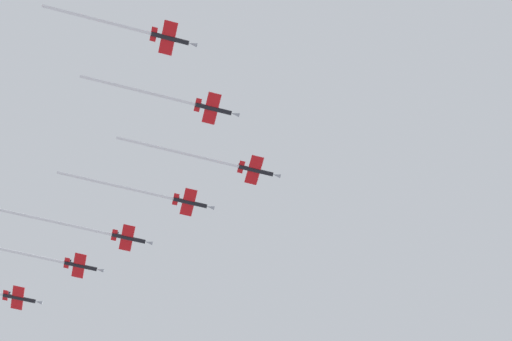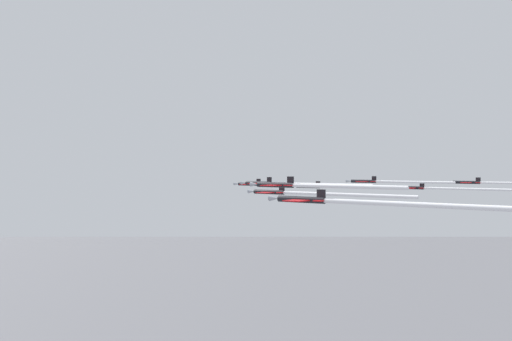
# 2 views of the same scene
# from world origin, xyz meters

# --- Properties ---
(jet_lead) EXTENTS (35.05, 19.36, 2.15)m
(jet_lead) POSITION_xyz_m (-0.44, 8.61, 137.97)
(jet_lead) COLOR black
(jet_port_inner) EXTENTS (34.26, 18.96, 2.15)m
(jet_port_inner) POSITION_xyz_m (16.78, 3.25, 138.76)
(jet_port_inner) COLOR black
(jet_starboard_inner) EXTENTS (32.22, 17.89, 2.15)m
(jet_starboard_inner) POSITION_xyz_m (4.18, 25.37, 137.20)
(jet_starboard_inner) COLOR black
(jet_port_outer) EXTENTS (35.88, 19.80, 2.15)m
(jet_port_outer) POSITION_xyz_m (34.50, -1.85, 137.23)
(jet_port_outer) COLOR black
(jet_starboard_outer) EXTENTS (30.04, 16.75, 2.15)m
(jet_starboard_outer) POSITION_xyz_m (8.60, 42.03, 138.72)
(jet_starboard_outer) COLOR black
(jet_center_rear) EXTENTS (28.72, 16.06, 2.15)m
(jet_center_rear) POSITION_xyz_m (46.97, -9.70, 139.40)
(jet_center_rear) COLOR black
(jet_port_trail) EXTENTS (37.51, 20.65, 2.15)m
(jet_port_trail) POSITION_xyz_m (15.19, 59.82, 136.55)
(jet_port_trail) COLOR black
(jet_starboard_trail) EXTENTS (31.43, 17.48, 2.15)m
(jet_starboard_trail) POSITION_xyz_m (66.14, -14.04, 137.71)
(jet_starboard_trail) COLOR black
(jet_tail_end) EXTENTS (29.32, 16.38, 2.15)m
(jet_tail_end) POSITION_xyz_m (18.21, 75.75, 138.24)
(jet_tail_end) COLOR black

